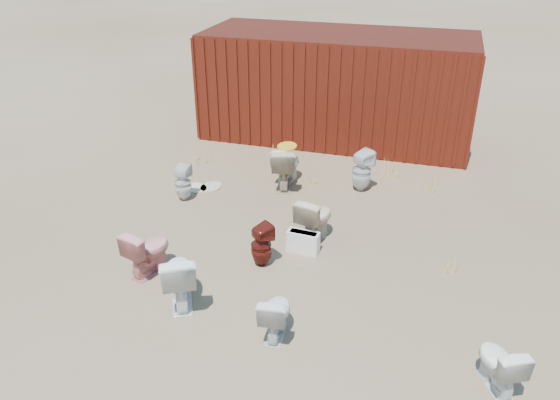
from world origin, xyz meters
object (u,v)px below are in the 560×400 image
(toilet_front_a, at_px, (179,277))
(toilet_back_e, at_px, (362,171))
(toilet_front_c, at_px, (276,314))
(toilet_back_beige_right, at_px, (315,218))
(toilet_back_a, at_px, (183,183))
(toilet_back_beige_left, at_px, (284,167))
(toilet_front_maroon, at_px, (261,245))
(toilet_back_yellowlid, at_px, (287,164))
(loose_tank, at_px, (303,242))
(toilet_front_pink, at_px, (148,250))
(toilet_front_e, at_px, (499,364))
(shipping_container, at_px, (337,86))

(toilet_front_a, relative_size, toilet_back_e, 1.03)
(toilet_front_c, distance_m, toilet_back_beige_right, 2.38)
(toilet_back_a, bearing_deg, toilet_back_beige_right, 161.39)
(toilet_back_beige_left, xyz_separation_m, toilet_back_e, (1.46, 0.29, -0.01))
(toilet_front_maroon, height_order, toilet_back_a, toilet_back_a)
(toilet_back_yellowlid, height_order, toilet_back_e, toilet_back_e)
(loose_tank, bearing_deg, toilet_front_c, -81.62)
(toilet_front_c, height_order, toilet_back_beige_right, toilet_back_beige_right)
(toilet_front_pink, height_order, toilet_front_e, toilet_front_pink)
(toilet_front_pink, height_order, toilet_back_yellowlid, toilet_front_pink)
(toilet_front_e, xyz_separation_m, toilet_back_yellowlid, (-3.70, 4.45, 0.04))
(toilet_back_beige_left, bearing_deg, toilet_back_e, 176.69)
(toilet_front_c, relative_size, toilet_back_beige_left, 0.78)
(toilet_front_maroon, relative_size, toilet_front_e, 1.06)
(toilet_front_e, distance_m, toilet_back_beige_right, 3.66)
(toilet_front_pink, bearing_deg, toilet_back_a, -60.63)
(toilet_back_beige_right, xyz_separation_m, toilet_back_yellowlid, (-1.03, 1.96, -0.02))
(toilet_back_e, bearing_deg, toilet_front_e, 154.57)
(toilet_back_a, bearing_deg, toilet_back_yellowlid, -145.94)
(toilet_front_e, xyz_separation_m, loose_tank, (-2.75, 2.07, -0.15))
(shipping_container, relative_size, toilet_back_beige_left, 7.22)
(shipping_container, relative_size, toilet_front_c, 9.29)
(toilet_front_c, bearing_deg, shipping_container, -89.93)
(toilet_back_yellowlid, height_order, loose_tank, toilet_back_yellowlid)
(toilet_front_a, xyz_separation_m, toilet_front_pink, (-0.76, 0.53, -0.05))
(toilet_back_beige_right, bearing_deg, shipping_container, -68.10)
(shipping_container, bearing_deg, toilet_back_a, -116.38)
(toilet_front_maroon, height_order, toilet_back_e, toilet_back_e)
(toilet_front_c, xyz_separation_m, toilet_back_e, (0.37, 4.37, 0.08))
(toilet_back_beige_right, xyz_separation_m, loose_tank, (-0.08, -0.43, -0.21))
(toilet_front_c, relative_size, loose_tank, 1.29)
(toilet_front_maroon, xyz_separation_m, toilet_front_e, (3.26, -1.53, -0.02))
(shipping_container, xyz_separation_m, loose_tank, (0.54, -5.16, -1.02))
(toilet_front_maroon, distance_m, toilet_front_e, 3.61)
(shipping_container, distance_m, toilet_back_beige_left, 3.16)
(toilet_back_a, bearing_deg, loose_tank, 152.42)
(toilet_front_c, distance_m, toilet_front_e, 2.61)
(toilet_front_maroon, distance_m, toilet_back_e, 3.12)
(toilet_front_pink, bearing_deg, shipping_container, -87.03)
(toilet_front_c, bearing_deg, toilet_back_e, -100.32)
(toilet_front_e, distance_m, toilet_back_beige_left, 5.59)
(toilet_front_e, bearing_deg, toilet_back_yellowlid, -77.03)
(toilet_front_c, height_order, toilet_back_e, toilet_back_e)
(toilet_front_a, height_order, toilet_front_pink, toilet_front_a)
(shipping_container, bearing_deg, toilet_front_maroon, -89.65)
(toilet_front_maroon, distance_m, toilet_back_beige_right, 1.13)
(toilet_front_c, height_order, toilet_back_beige_left, toilet_back_beige_left)
(shipping_container, height_order, toilet_front_e, shipping_container)
(toilet_back_e, bearing_deg, toilet_front_c, 123.21)
(toilet_back_yellowlid, bearing_deg, toilet_front_e, 138.87)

